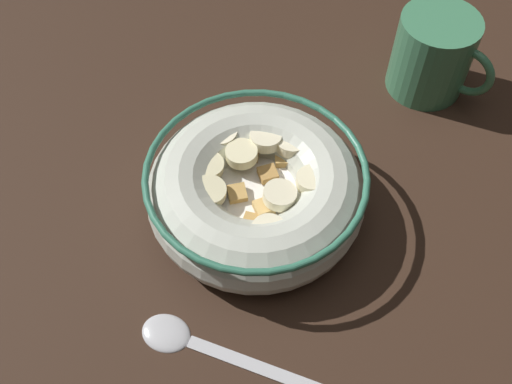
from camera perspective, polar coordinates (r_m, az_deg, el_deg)
ground_plane at (r=54.93cm, az=-0.00°, el=-2.37°), size 112.72×112.72×2.00cm
cereal_bowl at (r=51.39cm, az=0.00°, el=0.18°), size 18.88×18.88×6.06cm
spoon at (r=48.49cm, az=-6.29°, el=-13.92°), size 14.95×6.64×0.80cm
coffee_mug at (r=63.62cm, az=16.56°, el=12.41°), size 10.58×7.83×8.38cm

